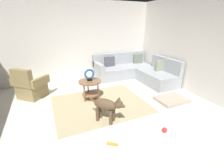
# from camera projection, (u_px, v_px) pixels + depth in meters

# --- Properties ---
(ground_plane) EXTENTS (6.00, 6.00, 0.10)m
(ground_plane) POSITION_uv_depth(u_px,v_px,m) (104.00, 122.00, 3.42)
(ground_plane) COLOR silver
(wall_back) EXTENTS (6.00, 0.12, 2.70)m
(wall_back) POSITION_uv_depth(u_px,v_px,m) (73.00, 42.00, 5.41)
(wall_back) COLOR silver
(wall_back) RESTS_ON ground_plane
(wall_right) EXTENTS (0.12, 6.00, 2.70)m
(wall_right) POSITION_uv_depth(u_px,v_px,m) (210.00, 49.00, 4.00)
(wall_right) COLOR silver
(wall_right) RESTS_ON ground_plane
(area_rug) EXTENTS (2.30, 1.90, 0.01)m
(area_rug) POSITION_uv_depth(u_px,v_px,m) (100.00, 104.00, 4.05)
(area_rug) COLOR tan
(area_rug) RESTS_ON ground_plane
(sectional_couch) EXTENTS (2.20, 2.25, 0.88)m
(sectional_couch) POSITION_uv_depth(u_px,v_px,m) (135.00, 71.00, 5.75)
(sectional_couch) COLOR #9EA3A8
(sectional_couch) RESTS_ON ground_plane
(armchair) EXTENTS (1.00, 0.98, 0.88)m
(armchair) POSITION_uv_depth(u_px,v_px,m) (30.00, 87.00, 4.30)
(armchair) COLOR olive
(armchair) RESTS_ON ground_plane
(side_table) EXTENTS (0.60, 0.60, 0.54)m
(side_table) POSITION_uv_depth(u_px,v_px,m) (90.00, 85.00, 4.17)
(side_table) COLOR brown
(side_table) RESTS_ON ground_plane
(torus_sculpture) EXTENTS (0.28, 0.08, 0.33)m
(torus_sculpture) POSITION_uv_depth(u_px,v_px,m) (89.00, 75.00, 4.06)
(torus_sculpture) COLOR black
(torus_sculpture) RESTS_ON side_table
(dog_bed_mat) EXTENTS (0.80, 0.60, 0.09)m
(dog_bed_mat) POSITION_uv_depth(u_px,v_px,m) (172.00, 99.00, 4.19)
(dog_bed_mat) COLOR #B2A38E
(dog_bed_mat) RESTS_ON ground_plane
(dog) EXTENTS (0.61, 0.66, 0.63)m
(dog) POSITION_uv_depth(u_px,v_px,m) (107.00, 106.00, 3.21)
(dog) COLOR brown
(dog) RESTS_ON ground_plane
(dog_toy_ball) EXTENTS (0.10, 0.10, 0.10)m
(dog_toy_ball) POSITION_uv_depth(u_px,v_px,m) (165.00, 130.00, 3.01)
(dog_toy_ball) COLOR red
(dog_toy_ball) RESTS_ON ground_plane
(dog_toy_rope) EXTENTS (0.18, 0.16, 0.05)m
(dog_toy_rope) POSITION_uv_depth(u_px,v_px,m) (112.00, 144.00, 2.69)
(dog_toy_rope) COLOR orange
(dog_toy_rope) RESTS_ON ground_plane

